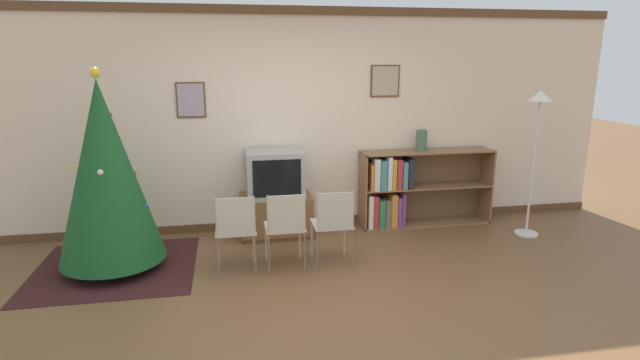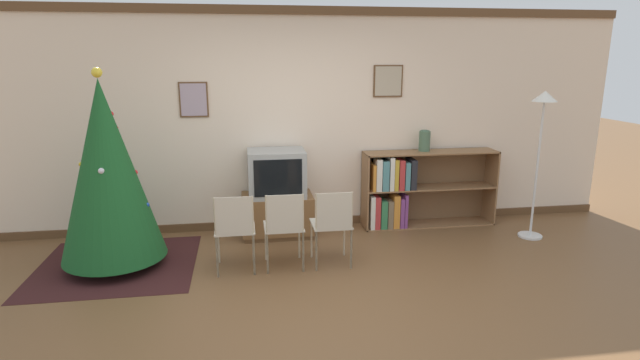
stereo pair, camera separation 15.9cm
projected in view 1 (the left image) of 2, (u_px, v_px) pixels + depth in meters
The scene contains 12 objects.
ground_plane at pixel (323, 305), 4.39m from camera, with size 24.00×24.00×0.00m, color brown.
wall_back at pixel (290, 121), 6.14m from camera, with size 8.36×0.11×2.70m.
area_rug at pixel (116, 268), 5.15m from camera, with size 1.60×1.52×0.01m.
christmas_tree at pixel (106, 173), 4.91m from camera, with size 1.03×1.03×2.02m.
tv_console at pixel (276, 215), 6.04m from camera, with size 0.85×0.53×0.50m.
television at pixel (275, 173), 5.92m from camera, with size 0.67×0.52×0.55m.
folding_chair_left at pixel (236, 229), 4.92m from camera, with size 0.40×0.40×0.82m.
folding_chair_center at pixel (285, 226), 5.01m from camera, with size 0.40×0.40×0.82m.
folding_chair_right at pixel (333, 223), 5.10m from camera, with size 0.40×0.40×0.82m.
bookshelf at pixel (403, 190), 6.37m from camera, with size 1.70×0.36×0.96m.
vase at pixel (421, 140), 6.30m from camera, with size 0.14×0.14×0.26m.
standing_lamp at pixel (537, 126), 5.80m from camera, with size 0.28×0.28×1.75m.
Camera 1 is at (-0.76, -3.92, 2.13)m, focal length 28.00 mm.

